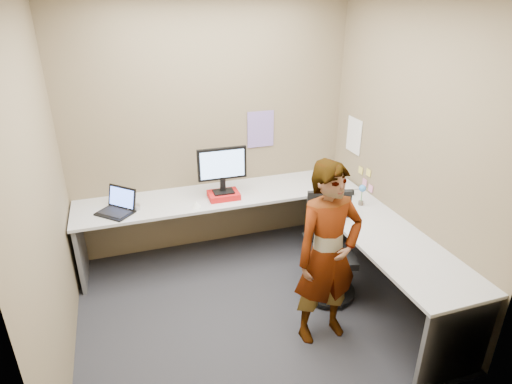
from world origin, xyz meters
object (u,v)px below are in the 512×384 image
object	(u,v)px
desk	(279,226)
person	(328,255)
monitor	(222,166)
office_chair	(329,255)

from	to	relation	value
desk	person	size ratio (longest dim) A/B	1.91
monitor	person	distance (m)	1.50
person	monitor	bearing A→B (deg)	105.12
monitor	desk	bearing A→B (deg)	-49.56
desk	monitor	distance (m)	0.82
desk	person	distance (m)	0.90
office_chair	person	bearing A→B (deg)	-105.24
desk	office_chair	size ratio (longest dim) A/B	3.04
monitor	office_chair	xyz separation A→B (m)	(0.79, -0.88, -0.67)
monitor	office_chair	bearing A→B (deg)	-47.22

